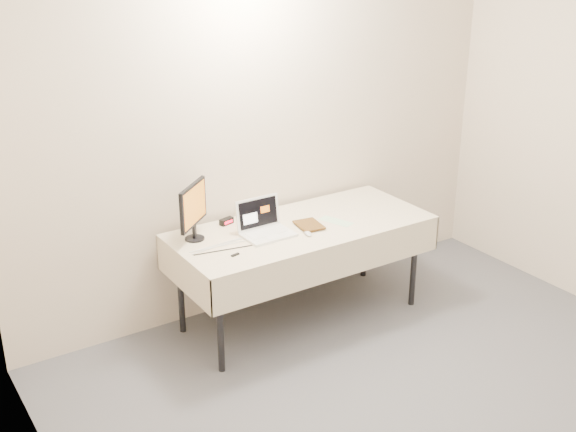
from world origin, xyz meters
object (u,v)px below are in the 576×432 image
table (302,233)px  monitor (193,208)px  book (299,214)px  laptop (264,226)px

table → monitor: size_ratio=4.76×
table → monitor: 0.82m
table → book: book is taller
table → laptop: bearing=176.1°
monitor → book: bearing=-59.1°
laptop → monitor: 0.50m
table → laptop: size_ratio=5.46×
table → book: size_ratio=8.58×
table → book: bearing=-143.4°
monitor → laptop: bearing=-61.8°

